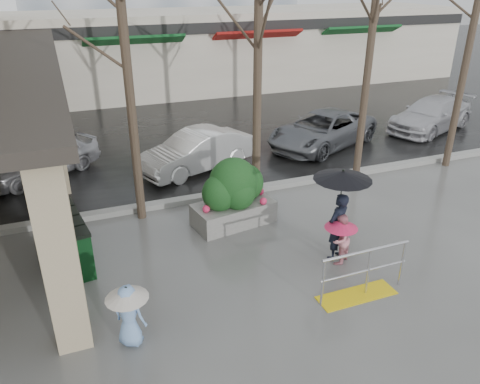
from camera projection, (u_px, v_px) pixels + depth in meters
ground at (270, 276)px, 9.72m from camera, size 120.00×120.00×0.00m
street_asphalt at (119, 78)px, 28.30m from camera, size 120.00×36.00×0.01m
curb at (211, 196)px, 13.07m from camera, size 120.00×0.30×0.15m
canopy_slab at (4, 54)px, 13.37m from camera, size 2.80×18.00×0.25m
pillar_front at (59, 254)px, 7.28m from camera, size 0.55×0.55×3.50m
pillar_back at (51, 134)px, 12.77m from camera, size 0.55×0.55×3.50m
storefront_row at (164, 51)px, 24.71m from camera, size 34.00×6.74×4.00m
handrail at (361, 279)px, 9.00m from camera, size 1.90×0.50×1.03m
tree_west at (121, 6)px, 9.96m from camera, size 3.20×3.20×6.80m
tree_mideast at (375, 10)px, 12.20m from camera, size 3.20×3.20×6.50m
woman at (340, 204)px, 9.82m from camera, size 1.22×1.22×2.11m
child_pink at (340, 235)px, 9.94m from camera, size 0.71×0.71×1.14m
child_blue at (128, 309)px, 7.68m from camera, size 0.72×0.72×1.15m
planter at (234, 193)px, 11.49m from camera, size 2.12×1.30×1.74m
news_boxes at (73, 238)px, 10.06m from camera, size 0.72×1.98×1.08m
car_a at (40, 157)px, 14.32m from camera, size 3.91×3.26×1.26m
car_b at (196, 151)px, 14.78m from camera, size 4.05×2.62×1.26m
car_c at (322, 130)px, 16.84m from camera, size 4.99×3.75×1.26m
car_d at (431, 114)px, 18.67m from camera, size 4.68×3.15×1.26m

